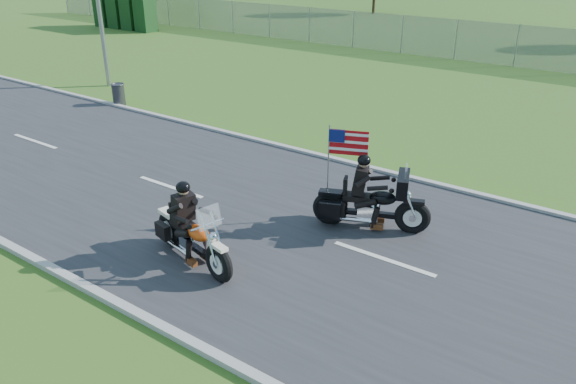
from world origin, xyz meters
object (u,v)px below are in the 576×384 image
Objects in this scene: porta_toilet_c at (117,11)px; porta_toilet_b at (131,12)px; motorcycle_follow at (371,205)px; trash_can at (119,95)px; porta_toilet_d at (104,9)px; motorcycle_lead at (192,238)px; porta_toilet_a at (145,14)px.

porta_toilet_b is at bearing 0.00° from porta_toilet_c.
porta_toilet_c is at bearing 128.55° from motorcycle_follow.
trash_can is at bearing 143.46° from motorcycle_follow.
porta_toilet_d is 0.93× the size of motorcycle_lead.
porta_toilet_a is at bearing 0.00° from porta_toilet_d.
porta_toilet_a and porta_toilet_c have the same top height.
motorcycle_follow is (27.95, -15.98, -0.56)m from porta_toilet_c.
porta_toilet_d is 33.42m from motorcycle_follow.
porta_toilet_c is 32.14m from motorcycle_lead.
porta_toilet_c is 1.00× the size of porta_toilet_d.
motorcycle_follow is 3.08× the size of trash_can.
motorcycle_lead is at bearing -36.72° from porta_toilet_c.
motorcycle_lead is at bearing -39.93° from porta_toilet_a.
porta_toilet_a is at bearing 125.87° from motorcycle_follow.
motorcycle_follow is at bearing 69.30° from motorcycle_lead.
porta_toilet_b is 2.80m from porta_toilet_d.
motorcycle_lead is 12.10m from trash_can.
trash_can is (14.17, -12.70, -0.75)m from porta_toilet_b.
porta_toilet_a is 1.40m from porta_toilet_b.
motorcycle_lead is (25.76, -19.22, -0.62)m from porta_toilet_c.
trash_can is (15.57, -12.70, -0.75)m from porta_toilet_c.
porta_toilet_c is at bearing 180.00° from porta_toilet_b.
porta_toilet_c is (-1.40, 0.00, 0.00)m from porta_toilet_b.
porta_toilet_a is 1.00× the size of porta_toilet_d.
porta_toilet_b reaches higher than trash_can.
porta_toilet_c and porta_toilet_d have the same top height.
motorcycle_follow is (29.35, -15.98, -0.56)m from porta_toilet_d.
motorcycle_lead is at bearing -145.72° from motorcycle_follow.
porta_toilet_d is at bearing 180.00° from porta_toilet_b.
trash_can is (16.97, -12.70, -0.75)m from porta_toilet_d.
porta_toilet_c is at bearing 180.00° from porta_toilet_a.
porta_toilet_d is 33.28m from motorcycle_lead.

